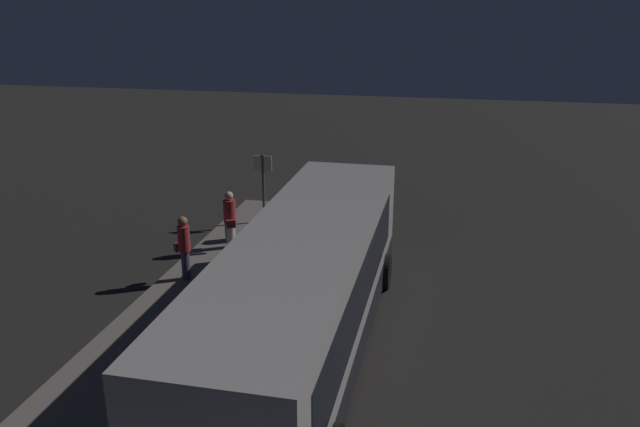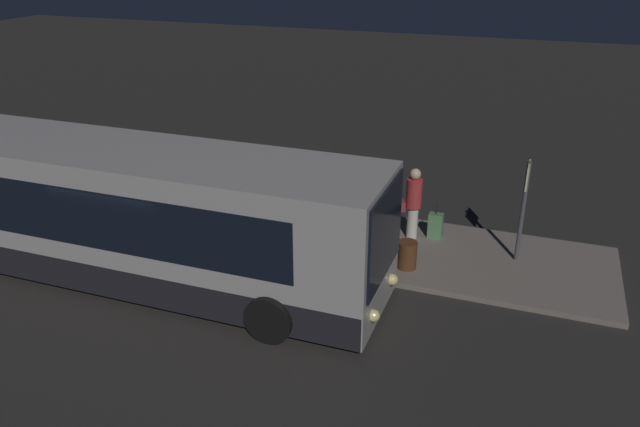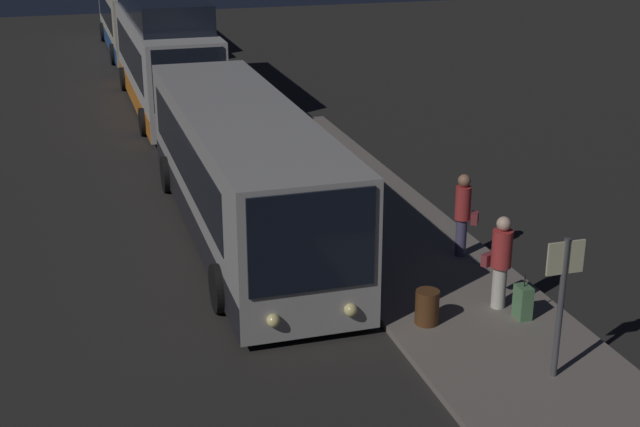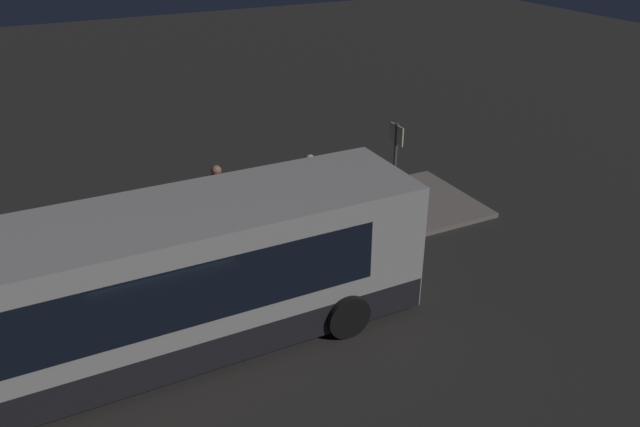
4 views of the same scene
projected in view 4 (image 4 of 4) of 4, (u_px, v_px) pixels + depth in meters
ground at (164, 353)px, 12.48m from camera, size 80.00×80.00×0.00m
platform at (129, 271)px, 15.10m from camera, size 20.00×3.46×0.13m
bus_lead at (134, 292)px, 11.79m from camera, size 11.55×2.86×2.99m
passenger_boarding at (310, 183)px, 17.15m from camera, size 0.64×0.53×1.83m
passenger_waiting at (218, 194)px, 16.47m from camera, size 0.54×0.59×1.84m
suitcase at (324, 198)px, 17.85m from camera, size 0.35×0.25×0.88m
sign_post at (395, 153)px, 17.69m from camera, size 0.10×0.64×2.42m
trash_bin at (345, 227)px, 16.31m from camera, size 0.44×0.44×0.65m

